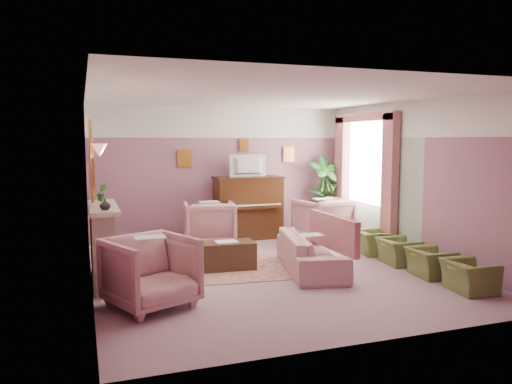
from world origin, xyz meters
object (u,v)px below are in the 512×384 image
object	(u,v)px
floral_armchair_left	(209,221)
olive_chair_d	(372,238)
olive_chair_b	(430,258)
sofa	(311,245)
olive_chair_c	(399,247)
television	(249,164)
floral_armchair_front	(151,268)
floral_armchair_right	(323,218)
coffee_table	(224,256)
side_table	(326,218)
olive_chair_a	(469,271)
piano	(248,208)

from	to	relation	value
floral_armchair_left	olive_chair_d	xyz separation A→B (m)	(2.70, -1.61, -0.21)
olive_chair_b	olive_chair_d	xyz separation A→B (m)	(0.00, 1.64, 0.00)
sofa	olive_chair_c	size ratio (longest dim) A/B	3.03
television	floral_armchair_front	bearing A→B (deg)	-124.33
television	floral_armchair_front	world-z (taller)	television
floral_armchair_right	olive_chair_c	xyz separation A→B (m)	(0.35, -2.13, -0.21)
coffee_table	olive_chair_d	size ratio (longest dim) A/B	1.49
olive_chair_c	side_table	size ratio (longest dim) A/B	0.96
olive_chair_c	floral_armchair_front	bearing A→B (deg)	-169.03
coffee_table	olive_chair_d	xyz separation A→B (m)	(2.90, 0.16, 0.06)
olive_chair_b	floral_armchair_left	bearing A→B (deg)	129.70
sofa	olive_chair_a	bearing A→B (deg)	-48.00
sofa	floral_armchair_left	world-z (taller)	floral_armchair_left
piano	coffee_table	bearing A→B (deg)	-117.37
floral_armchair_right	olive_chair_a	world-z (taller)	floral_armchair_right
floral_armchair_left	side_table	world-z (taller)	floral_armchair_left
sofa	olive_chair_c	world-z (taller)	sofa
floral_armchair_front	olive_chair_d	world-z (taller)	floral_armchair_front
olive_chair_d	television	bearing A→B (deg)	129.13
piano	olive_chair_a	distance (m)	4.93
floral_armchair_front	olive_chair_a	bearing A→B (deg)	-10.81
olive_chair_b	side_table	bearing A→B (deg)	87.86
floral_armchair_front	olive_chair_d	distance (m)	4.57
floral_armchair_left	olive_chair_b	bearing A→B (deg)	-50.30
side_table	piano	bearing A→B (deg)	178.76
floral_armchair_left	floral_armchair_right	distance (m)	2.37
coffee_table	olive_chair_a	bearing A→B (deg)	-38.49
floral_armchair_left	olive_chair_a	xyz separation A→B (m)	(2.70, -4.07, -0.21)
piano	television	bearing A→B (deg)	-90.00
olive_chair_c	floral_armchair_left	bearing A→B (deg)	137.99
olive_chair_c	floral_armchair_right	bearing A→B (deg)	99.40
floral_armchair_left	floral_armchair_front	size ratio (longest dim) A/B	1.00
floral_armchair_right	coffee_table	bearing A→B (deg)	-150.14
coffee_table	olive_chair_b	bearing A→B (deg)	-27.12
television	olive_chair_a	xyz separation A→B (m)	(1.71, -4.56, -1.31)
sofa	television	bearing A→B (deg)	92.41
television	sofa	xyz separation A→B (m)	(0.12, -2.79, -1.19)
sofa	olive_chair_a	xyz separation A→B (m)	(1.59, -1.76, -0.12)
floral_armchair_right	floral_armchair_front	size ratio (longest dim) A/B	1.00
floral_armchair_front	side_table	distance (m)	5.79
coffee_table	side_table	bearing A→B (deg)	36.68
olive_chair_d	side_table	bearing A→B (deg)	86.19
floral_armchair_left	floral_armchair_front	xyz separation A→B (m)	(-1.56, -3.26, 0.00)
olive_chair_c	side_table	bearing A→B (deg)	87.26
coffee_table	olive_chair_d	bearing A→B (deg)	3.08
olive_chair_b	floral_armchair_front	bearing A→B (deg)	-179.92
floral_armchair_left	coffee_table	bearing A→B (deg)	-96.47
floral_armchair_right	olive_chair_d	bearing A→B (deg)	-74.92
olive_chair_b	olive_chair_c	size ratio (longest dim) A/B	1.00
television	coffee_table	bearing A→B (deg)	-117.88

